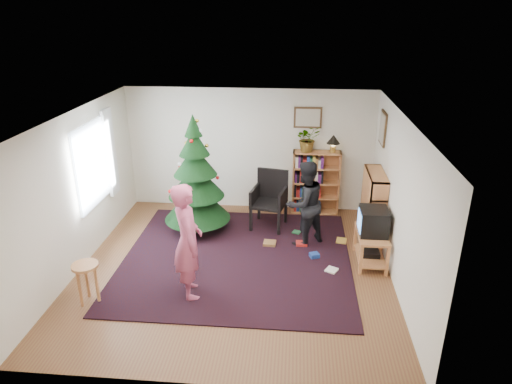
# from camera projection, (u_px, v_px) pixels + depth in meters

# --- Properties ---
(floor) EXTENTS (5.00, 5.00, 0.00)m
(floor) POSITION_uv_depth(u_px,v_px,m) (235.00, 268.00, 7.47)
(floor) COLOR brown
(floor) RESTS_ON ground
(ceiling) EXTENTS (5.00, 5.00, 0.00)m
(ceiling) POSITION_uv_depth(u_px,v_px,m) (232.00, 117.00, 6.52)
(ceiling) COLOR white
(ceiling) RESTS_ON wall_back
(wall_back) EXTENTS (5.00, 0.02, 2.50)m
(wall_back) POSITION_uv_depth(u_px,v_px,m) (250.00, 150.00, 9.30)
(wall_back) COLOR silver
(wall_back) RESTS_ON floor
(wall_front) EXTENTS (5.00, 0.02, 2.50)m
(wall_front) POSITION_uv_depth(u_px,v_px,m) (201.00, 292.00, 4.69)
(wall_front) COLOR silver
(wall_front) RESTS_ON floor
(wall_left) EXTENTS (0.02, 5.00, 2.50)m
(wall_left) POSITION_uv_depth(u_px,v_px,m) (77.00, 192.00, 7.20)
(wall_left) COLOR silver
(wall_left) RESTS_ON floor
(wall_right) EXTENTS (0.02, 5.00, 2.50)m
(wall_right) POSITION_uv_depth(u_px,v_px,m) (399.00, 203.00, 6.79)
(wall_right) COLOR silver
(wall_right) RESTS_ON floor
(rug) EXTENTS (3.80, 3.60, 0.02)m
(rug) POSITION_uv_depth(u_px,v_px,m) (237.00, 258.00, 7.74)
(rug) COLOR black
(rug) RESTS_ON floor
(window_pane) EXTENTS (0.04, 1.20, 1.40)m
(window_pane) POSITION_uv_depth(u_px,v_px,m) (92.00, 165.00, 7.66)
(window_pane) COLOR silver
(window_pane) RESTS_ON wall_left
(curtain) EXTENTS (0.06, 0.35, 1.60)m
(curtain) POSITION_uv_depth(u_px,v_px,m) (110.00, 153.00, 8.30)
(curtain) COLOR silver
(curtain) RESTS_ON wall_left
(picture_back) EXTENTS (0.55, 0.03, 0.42)m
(picture_back) POSITION_uv_depth(u_px,v_px,m) (308.00, 118.00, 8.92)
(picture_back) COLOR #4C3319
(picture_back) RESTS_ON wall_back
(picture_right) EXTENTS (0.03, 0.50, 0.60)m
(picture_right) POSITION_uv_depth(u_px,v_px,m) (383.00, 128.00, 8.14)
(picture_right) COLOR #4C3319
(picture_right) RESTS_ON wall_right
(christmas_tree) EXTENTS (1.23, 1.23, 2.24)m
(christmas_tree) POSITION_uv_depth(u_px,v_px,m) (196.00, 184.00, 8.40)
(christmas_tree) COLOR #3F2816
(christmas_tree) RESTS_ON rug
(bookshelf_back) EXTENTS (0.95, 0.30, 1.30)m
(bookshelf_back) POSITION_uv_depth(u_px,v_px,m) (316.00, 182.00, 9.26)
(bookshelf_back) COLOR #BE7443
(bookshelf_back) RESTS_ON floor
(bookshelf_right) EXTENTS (0.30, 0.95, 1.30)m
(bookshelf_right) POSITION_uv_depth(u_px,v_px,m) (373.00, 206.00, 8.12)
(bookshelf_right) COLOR #BE7443
(bookshelf_right) RESTS_ON floor
(tv_stand) EXTENTS (0.47, 0.84, 0.55)m
(tv_stand) POSITION_uv_depth(u_px,v_px,m) (371.00, 245.00, 7.51)
(tv_stand) COLOR #BE7443
(tv_stand) RESTS_ON floor
(crt_tv) EXTENTS (0.45, 0.48, 0.42)m
(crt_tv) POSITION_uv_depth(u_px,v_px,m) (373.00, 221.00, 7.34)
(crt_tv) COLOR black
(crt_tv) RESTS_ON tv_stand
(armchair) EXTENTS (0.71, 0.72, 1.10)m
(armchair) POSITION_uv_depth(u_px,v_px,m) (269.00, 196.00, 8.72)
(armchair) COLOR black
(armchair) RESTS_ON rug
(stool) EXTENTS (0.37, 0.37, 0.62)m
(stool) POSITION_uv_depth(u_px,v_px,m) (86.00, 273.00, 6.44)
(stool) COLOR #BE7443
(stool) RESTS_ON floor
(person_standing) EXTENTS (0.62, 0.75, 1.75)m
(person_standing) POSITION_uv_depth(u_px,v_px,m) (188.00, 241.00, 6.47)
(person_standing) COLOR #A94362
(person_standing) RESTS_ON rug
(person_by_chair) EXTENTS (0.95, 0.92, 1.55)m
(person_by_chair) POSITION_uv_depth(u_px,v_px,m) (305.00, 204.00, 7.96)
(person_by_chair) COLOR black
(person_by_chair) RESTS_ON rug
(potted_plant) EXTENTS (0.58, 0.54, 0.52)m
(potted_plant) POSITION_uv_depth(u_px,v_px,m) (308.00, 139.00, 8.94)
(potted_plant) COLOR gray
(potted_plant) RESTS_ON bookshelf_back
(table_lamp) EXTENTS (0.26, 0.26, 0.35)m
(table_lamp) POSITION_uv_depth(u_px,v_px,m) (333.00, 140.00, 8.91)
(table_lamp) COLOR #A57F33
(table_lamp) RESTS_ON bookshelf_back
(floor_clutter) EXTENTS (1.49, 1.48, 0.08)m
(floor_clutter) POSITION_uv_depth(u_px,v_px,m) (309.00, 247.00, 8.03)
(floor_clutter) COLOR #A51E19
(floor_clutter) RESTS_ON rug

